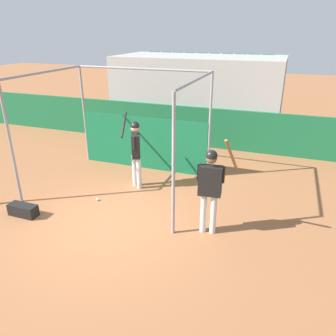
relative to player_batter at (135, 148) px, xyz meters
name	(u,v)px	position (x,y,z in m)	size (l,w,h in m)	color
ground_plane	(111,221)	(0.21, -1.85, -1.15)	(60.00, 60.00, 0.00)	#935B38
outfield_wall	(186,126)	(0.21, 3.98, -0.42)	(24.00, 0.12, 1.47)	#196038
bleacher_section	(199,96)	(0.21, 5.64, 0.42)	(6.50, 3.20, 3.15)	#9E9E99
batting_cage	(137,133)	(-0.37, 0.89, 0.11)	(4.19, 3.20, 3.07)	gray
player_batter	(135,148)	(0.00, 0.00, 0.00)	(0.69, 0.72, 2.00)	silver
player_waiting	(211,183)	(2.40, -1.50, 0.02)	(0.80, 0.57, 2.22)	silver
equipment_bag	(23,210)	(-1.88, -2.32, -1.01)	(0.70, 0.28, 0.28)	black
baseball	(97,199)	(-0.61, -1.10, -1.11)	(0.07, 0.07, 0.07)	white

